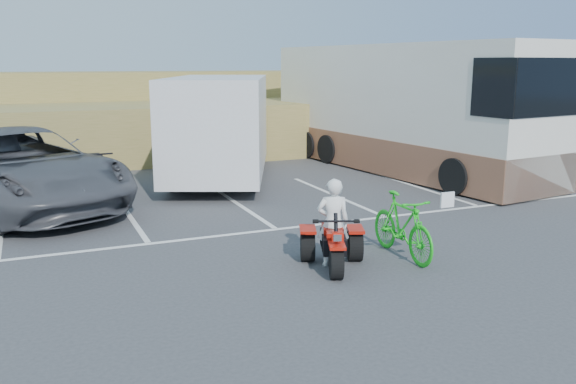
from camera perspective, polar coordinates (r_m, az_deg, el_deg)
name	(u,v)px	position (r m, az deg, el deg)	size (l,w,h in m)	color
ground	(327,263)	(10.90, 3.68, -6.63)	(100.00, 100.00, 0.00)	#3C3C3E
parking_stripes	(284,209)	(14.80, -0.41, -1.56)	(28.00, 5.16, 0.01)	white
grass_embankment	(154,115)	(25.21, -12.42, 7.06)	(40.00, 8.50, 3.10)	olive
red_trike_atv	(333,268)	(10.63, 4.25, -7.13)	(1.13, 1.50, 0.98)	#B6160A
rider	(333,223)	(10.55, 4.24, -2.88)	(0.57, 0.37, 1.55)	white
green_dirt_bike	(402,226)	(11.22, 10.65, -3.14)	(0.55, 1.96, 1.18)	#14BF19
grey_pickup	(19,169)	(16.04, -23.87, 1.97)	(3.21, 6.97, 1.94)	#45464D
cargo_trailer	(219,125)	(18.32, -6.46, 6.24)	(4.95, 7.07, 3.07)	silver
rv_motorhome	(401,117)	(20.45, 10.52, 6.92)	(4.16, 11.35, 3.99)	silver
quad_atv_blue	(96,190)	(17.79, -17.55, 0.17)	(1.29, 1.72, 1.12)	navy
quad_atv_green	(213,184)	(18.00, -7.00, 0.78)	(0.97, 1.29, 0.85)	#13571A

